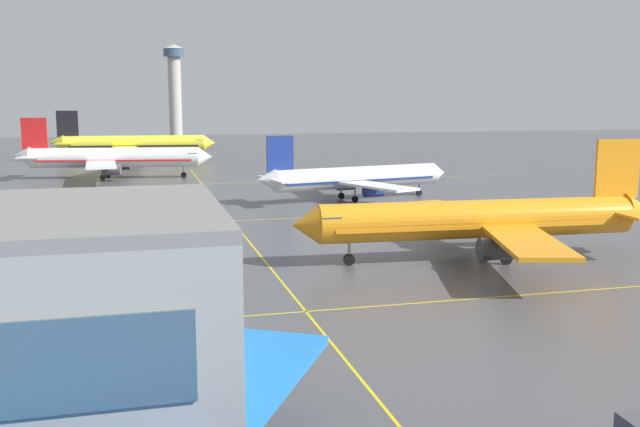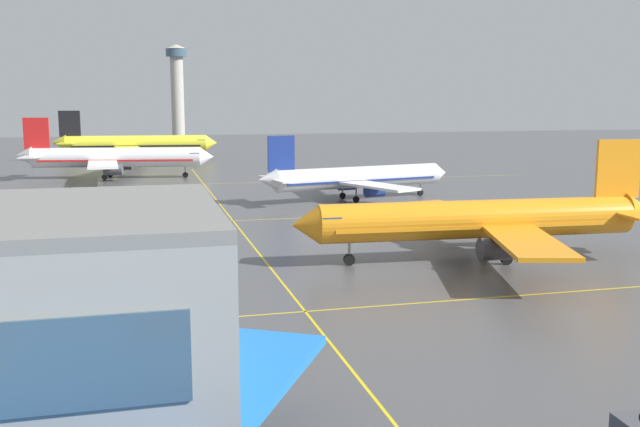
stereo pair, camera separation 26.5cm
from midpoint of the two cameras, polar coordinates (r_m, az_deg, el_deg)
The scene contains 6 objects.
airliner_second_row at distance 72.68m, azimuth 12.85°, elevation -0.48°, with size 37.77×32.53×11.74m.
airliner_third_row at distance 112.50m, azimuth 2.99°, elevation 2.85°, with size 33.12×28.16×10.34m.
airliner_far_left_stand at distance 148.35m, azimuth -15.92°, elevation 4.27°, with size 38.57×32.89×12.01m.
airliner_far_right_stand at distance 187.77m, azimuth -14.42°, elevation 5.36°, with size 40.73×34.94×12.66m.
taxiway_markings at distance 74.35m, azimuth -4.72°, elevation -3.21°, with size 131.72×182.84×0.01m.
control_tower at distance 304.59m, azimuth -11.22°, elevation 10.09°, with size 8.82×8.82×37.17m.
Camera 2 is at (-11.81, -11.33, 15.92)m, focal length 40.42 mm.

